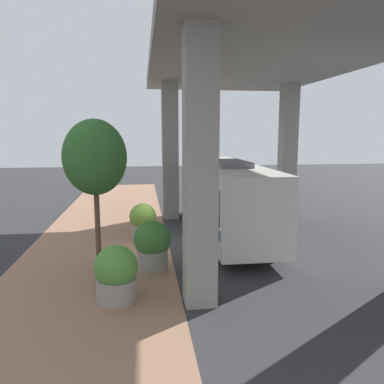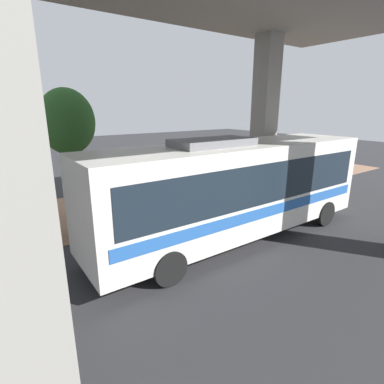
# 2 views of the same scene
# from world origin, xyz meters

# --- Properties ---
(ground_plane) EXTENTS (80.00, 80.00, 0.00)m
(ground_plane) POSITION_xyz_m (0.00, 0.00, 0.00)
(ground_plane) COLOR #2D2D30
(ground_plane) RESTS_ON ground
(sidewalk_strip) EXTENTS (6.00, 40.00, 0.02)m
(sidewalk_strip) POSITION_xyz_m (-3.00, 0.00, 0.01)
(sidewalk_strip) COLOR #936B51
(sidewalk_strip) RESTS_ON ground
(overpass) EXTENTS (9.40, 19.17, 8.34)m
(overpass) POSITION_xyz_m (4.00, 0.00, 7.25)
(overpass) COLOR gray
(overpass) RESTS_ON ground
(bus) EXTENTS (2.77, 10.89, 3.69)m
(bus) POSITION_xyz_m (2.87, 1.63, 2.00)
(bus) COLOR silver
(bus) RESTS_ON ground
(fire_hydrant) EXTENTS (0.50, 0.24, 1.11)m
(fire_hydrant) POSITION_xyz_m (-0.94, 2.82, 0.56)
(fire_hydrant) COLOR #B21919
(fire_hydrant) RESTS_ON ground
(planter_front) EXTENTS (1.36, 1.36, 1.79)m
(planter_front) POSITION_xyz_m (-0.78, -2.62, 0.92)
(planter_front) COLOR gray
(planter_front) RESTS_ON ground
(planter_middle) EXTENTS (1.24, 1.24, 1.72)m
(planter_middle) POSITION_xyz_m (-1.11, 1.16, 0.89)
(planter_middle) COLOR gray
(planter_middle) RESTS_ON ground
(planter_back) EXTENTS (1.27, 1.27, 1.69)m
(planter_back) POSITION_xyz_m (-1.90, -5.18, 0.83)
(planter_back) COLOR gray
(planter_back) RESTS_ON ground
(street_tree_near) EXTENTS (2.20, 2.20, 5.40)m
(street_tree_near) POSITION_xyz_m (-2.71, -2.49, 4.06)
(street_tree_near) COLOR brown
(street_tree_near) RESTS_ON ground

